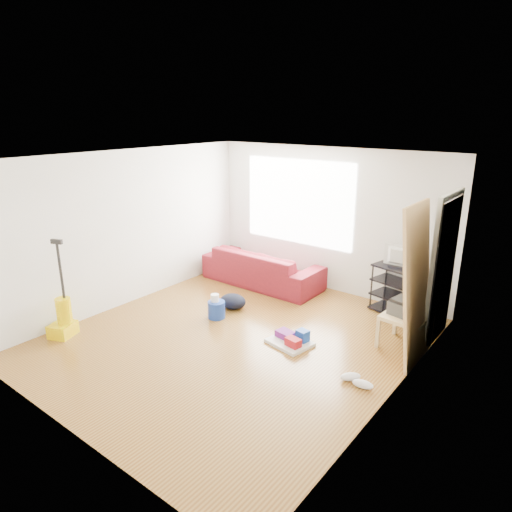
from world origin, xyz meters
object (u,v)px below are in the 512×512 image
Objects in this scene: cleaning_tray at (291,340)px; backpack at (233,308)px; sofa at (262,284)px; tv_stand at (397,290)px; side_table at (406,320)px; vacuum at (63,318)px; bucket at (217,318)px.

backpack is at bearing 163.59° from cleaning_tray.
tv_stand is at bearing -173.69° from sofa.
side_table reaches higher than backpack.
vacuum is at bearing -132.24° from backpack.
cleaning_tray is at bearing 0.34° from bucket.
bucket is (-2.62, -0.89, -0.39)m from side_table.
sofa is at bearing 92.25° from backpack.
vacuum is at bearing -146.24° from side_table.
bucket is at bearing -126.07° from tv_stand.
tv_stand is 2.62m from backpack.
sofa is at bearing 136.86° from cleaning_tray.
bucket is (0.32, -1.60, 0.00)m from sofa.
sofa is 8.38× the size of bucket.
cleaning_tray is (-1.24, -0.88, -0.33)m from side_table.
backpack is 2.55m from vacuum.
sofa is 2.49m from tv_stand.
backpack is (-2.15, -1.45, -0.39)m from tv_stand.
vacuum reaches higher than bucket.
vacuum reaches higher than side_table.
bucket is 0.19× the size of vacuum.
tv_stand reaches higher than bucket.
vacuum is (-1.30, -2.18, 0.26)m from backpack.
bucket is 0.61× the size of backpack.
sofa is 1.21m from backpack.
tv_stand is 5.01m from vacuum.
backpack is at bearing -170.12° from side_table.
tv_stand is at bearing 68.27° from cleaning_tray.
cleaning_tray is 3.24m from vacuum.
tv_stand is (2.44, 0.27, 0.39)m from sofa.
tv_stand is 1.93× the size of backpack.
backpack is (-2.65, -0.46, -0.39)m from side_table.
backpack is at bearing 94.14° from bucket.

